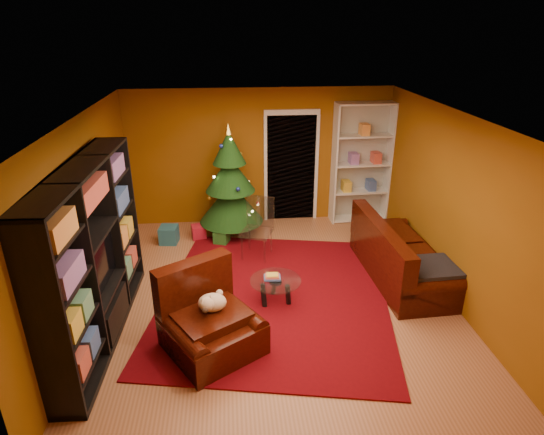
{
  "coord_description": "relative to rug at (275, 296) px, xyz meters",
  "views": [
    {
      "loc": [
        -0.59,
        -5.68,
        3.69
      ],
      "look_at": [
        0.0,
        0.4,
        1.05
      ],
      "focal_mm": 30.0,
      "sensor_mm": 36.0,
      "label": 1
    }
  ],
  "objects": [
    {
      "name": "doorway",
      "position": [
        0.61,
        2.83,
        1.04
      ],
      "size": [
        1.06,
        0.6,
        2.16
      ],
      "primitive_type": null,
      "color": "black",
      "rests_on": "floor"
    },
    {
      "name": "dog",
      "position": [
        -0.85,
        -1.0,
        0.63
      ],
      "size": [
        0.5,
        0.47,
        0.28
      ],
      "primitive_type": null,
      "rotation": [
        0.0,
        0.0,
        0.56
      ],
      "color": "beige",
      "rests_on": "armchair"
    },
    {
      "name": "gift_box_teal",
      "position": [
        -1.72,
        1.96,
        0.15
      ],
      "size": [
        0.35,
        0.35,
        0.31
      ],
      "primitive_type": "cube",
      "rotation": [
        0.0,
        0.0,
        -0.12
      ],
      "color": "#1F586F",
      "rests_on": "floor"
    },
    {
      "name": "media_unit",
      "position": [
        -2.27,
        -0.59,
        1.1
      ],
      "size": [
        0.55,
        2.9,
        2.21
      ],
      "primitive_type": null,
      "rotation": [
        0.0,
        0.0,
        -0.04
      ],
      "color": "black",
      "rests_on": "floor"
    },
    {
      "name": "wall_left",
      "position": [
        -2.52,
        0.1,
        1.29
      ],
      "size": [
        0.05,
        5.5,
        2.6
      ],
      "primitive_type": "cube",
      "color": "#874D0E",
      "rests_on": "ground"
    },
    {
      "name": "armchair",
      "position": [
        -0.86,
        -1.07,
        0.42
      ],
      "size": [
        1.51,
        1.51,
        0.85
      ],
      "primitive_type": null,
      "rotation": [
        0.0,
        0.0,
        0.56
      ],
      "color": "black",
      "rests_on": "rug"
    },
    {
      "name": "acrylic_chair",
      "position": [
        -0.18,
        1.24,
        0.46
      ],
      "size": [
        0.64,
        0.66,
        0.94
      ],
      "primitive_type": null,
      "rotation": [
        0.0,
        0.0,
        -0.37
      ],
      "color": "#66605B",
      "rests_on": "rug"
    },
    {
      "name": "ceiling",
      "position": [
        0.01,
        0.1,
        2.61
      ],
      "size": [
        5.0,
        5.5,
        0.05
      ],
      "primitive_type": "cube",
      "color": "silver",
      "rests_on": "wall_back"
    },
    {
      "name": "wall_right",
      "position": [
        2.53,
        0.1,
        1.29
      ],
      "size": [
        0.05,
        5.5,
        2.6
      ],
      "primitive_type": "cube",
      "color": "#874D0E",
      "rests_on": "ground"
    },
    {
      "name": "coffee_table",
      "position": [
        -0.0,
        -0.12,
        0.18
      ],
      "size": [
        0.75,
        0.75,
        0.45
      ],
      "primitive_type": null,
      "rotation": [
        0.0,
        0.0,
        -0.05
      ],
      "color": "gray",
      "rests_on": "rug"
    },
    {
      "name": "gift_box_green",
      "position": [
        -0.78,
        1.84,
        0.11
      ],
      "size": [
        0.31,
        0.31,
        0.25
      ],
      "primitive_type": "cube",
      "rotation": [
        0.0,
        0.0,
        -0.35
      ],
      "color": "#226921",
      "rests_on": "floor"
    },
    {
      "name": "white_bookshelf",
      "position": [
        1.96,
        2.67,
        1.15
      ],
      "size": [
        1.12,
        0.43,
        2.39
      ],
      "primitive_type": null,
      "rotation": [
        0.0,
        0.0,
        0.02
      ],
      "color": "white",
      "rests_on": "floor"
    },
    {
      "name": "gift_box_red",
      "position": [
        -1.2,
        2.1,
        0.11
      ],
      "size": [
        0.29,
        0.29,
        0.25
      ],
      "primitive_type": "cube",
      "rotation": [
        0.0,
        0.0,
        0.2
      ],
      "color": "#A8142B",
      "rests_on": "floor"
    },
    {
      "name": "rug",
      "position": [
        0.0,
        0.0,
        0.0
      ],
      "size": [
        3.85,
        4.27,
        0.02
      ],
      "primitive_type": "cube",
      "rotation": [
        0.0,
        0.0,
        -0.19
      ],
      "color": "#60050A",
      "rests_on": "floor"
    },
    {
      "name": "sofa",
      "position": [
        2.03,
        0.39,
        0.46
      ],
      "size": [
        1.08,
        2.21,
        0.93
      ],
      "primitive_type": null,
      "rotation": [
        0.0,
        0.0,
        1.62
      ],
      "color": "black",
      "rests_on": "rug"
    },
    {
      "name": "christmas_tree",
      "position": [
        -0.58,
        2.25,
        1.01
      ],
      "size": [
        1.42,
        1.42,
        2.1
      ],
      "primitive_type": null,
      "rotation": [
        0.0,
        0.0,
        -0.23
      ],
      "color": "black",
      "rests_on": "floor"
    },
    {
      "name": "floor",
      "position": [
        0.01,
        0.1,
        -0.04
      ],
      "size": [
        5.0,
        5.5,
        0.05
      ],
      "primitive_type": "cube",
      "color": "#9A5A39",
      "rests_on": "ground"
    },
    {
      "name": "wall_back",
      "position": [
        0.01,
        2.88,
        1.29
      ],
      "size": [
        5.0,
        0.05,
        2.6
      ],
      "primitive_type": "cube",
      "color": "#874D0E",
      "rests_on": "ground"
    }
  ]
}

